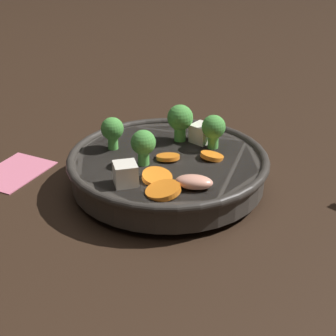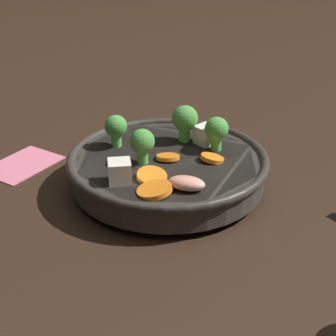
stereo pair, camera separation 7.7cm
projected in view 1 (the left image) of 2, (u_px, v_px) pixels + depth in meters
ground_plane at (168, 188)px, 0.79m from camera, size 3.00×3.00×0.00m
stirfry_bowl at (168, 166)px, 0.77m from camera, size 0.28×0.28×0.10m
napkin at (14, 172)px, 0.83m from camera, size 0.13×0.10×0.00m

